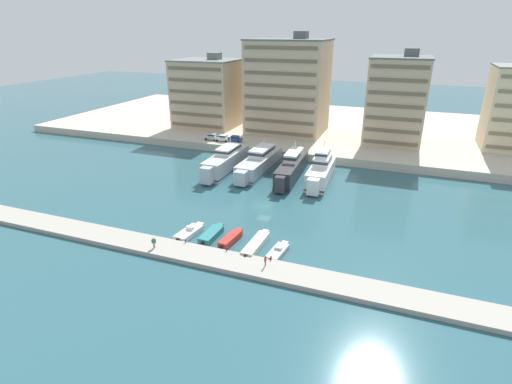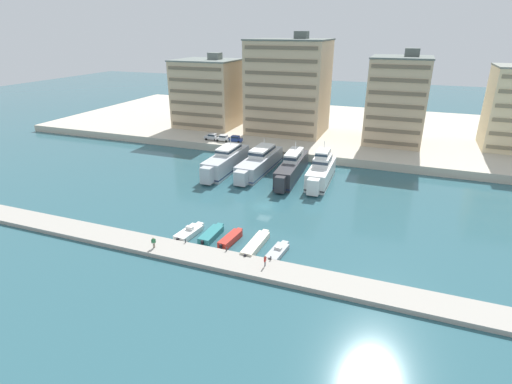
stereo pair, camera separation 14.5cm
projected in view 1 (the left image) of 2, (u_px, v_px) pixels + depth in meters
ground_plane at (264, 206)px, 75.43m from camera, size 400.00×400.00×0.00m
quay_promenade at (330, 128)px, 130.71m from camera, size 180.00×70.00×2.02m
pier_dock at (216, 259)px, 57.46m from camera, size 120.00×4.83×0.68m
yacht_silver_far_left at (226, 161)px, 93.07m from camera, size 4.54×20.65×7.43m
yacht_silver_left at (259, 162)px, 93.31m from camera, size 5.23×22.62×7.12m
yacht_charcoal_mid_left at (292, 167)px, 89.22m from camera, size 4.53×21.60×7.49m
yacht_white_center_left at (321, 171)px, 86.23m from camera, size 4.70×17.49×8.73m
motorboat_white_far_left at (190, 232)px, 64.78m from camera, size 2.79×6.57×1.46m
motorboat_teal_left at (212, 234)px, 64.06m from camera, size 2.00×6.64×1.03m
motorboat_red_mid_left at (231, 239)px, 62.64m from camera, size 2.09×6.27×1.10m
motorboat_cream_center_left at (256, 244)px, 61.20m from camera, size 2.11×8.60×1.00m
motorboat_grey_center at (278, 251)px, 59.41m from camera, size 2.43×6.16×1.08m
car_silver_far_left at (212, 137)px, 111.98m from camera, size 4.17×2.06×1.80m
car_white_left at (223, 138)px, 110.68m from camera, size 4.12×1.97×1.80m
car_blue_mid_left at (235, 139)px, 109.83m from camera, size 4.21×2.16×1.80m
apartment_block_far_left at (208, 93)px, 125.64m from camera, size 19.04×16.70×22.38m
apartment_block_left at (288, 87)px, 116.44m from camera, size 22.34×17.76×28.45m
apartment_block_mid_left at (396, 100)px, 106.34m from camera, size 15.07×15.40×24.53m
pedestrian_near_edge at (265, 260)px, 54.89m from camera, size 0.22×0.62×1.61m
pedestrian_mid_deck at (154, 242)px, 59.47m from camera, size 0.53×0.47×1.70m
bollard_west at (186, 241)px, 61.11m from camera, size 0.20×0.20×0.61m
bollard_west_mid at (227, 249)px, 58.85m from camera, size 0.20×0.20×0.61m
bollard_east_mid at (271, 258)px, 56.59m from camera, size 0.20×0.20×0.61m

